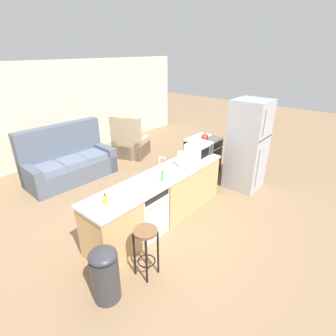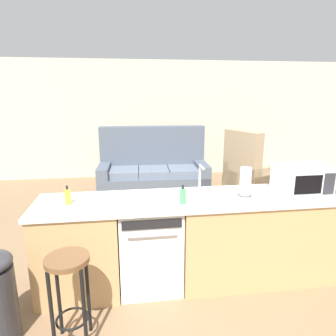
{
  "view_description": "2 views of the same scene",
  "coord_description": "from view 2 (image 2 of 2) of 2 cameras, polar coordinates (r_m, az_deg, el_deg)",
  "views": [
    {
      "loc": [
        -2.79,
        -2.64,
        2.86
      ],
      "look_at": [
        0.45,
        0.08,
        0.92
      ],
      "focal_mm": 28.0,
      "sensor_mm": 36.0,
      "label": 1
    },
    {
      "loc": [
        -0.45,
        -2.68,
        1.88
      ],
      "look_at": [
        0.02,
        0.66,
        1.04
      ],
      "focal_mm": 32.0,
      "sensor_mm": 36.0,
      "label": 2
    }
  ],
  "objects": [
    {
      "name": "ground_plane",
      "position": [
        3.3,
        1.26,
        -20.67
      ],
      "size": [
        24.0,
        24.0,
        0.0
      ],
      "primitive_type": "plane",
      "color": "#896B4C"
    },
    {
      "name": "wall_back",
      "position": [
        6.94,
        -1.85,
        9.23
      ],
      "size": [
        10.0,
        0.06,
        2.6
      ],
      "color": "beige",
      "rests_on": "ground_plane"
    },
    {
      "name": "kitchen_counter",
      "position": [
        3.13,
        5.76,
        -13.89
      ],
      "size": [
        2.94,
        0.66,
        0.9
      ],
      "color": "tan",
      "rests_on": "ground_plane"
    },
    {
      "name": "dishwasher",
      "position": [
        3.06,
        -3.48,
        -14.52
      ],
      "size": [
        0.58,
        0.61,
        0.84
      ],
      "color": "white",
      "rests_on": "ground_plane"
    },
    {
      "name": "microwave",
      "position": [
        3.3,
        24.16,
        -1.97
      ],
      "size": [
        0.5,
        0.37,
        0.28
      ],
      "color": "white",
      "rests_on": "kitchen_counter"
    },
    {
      "name": "sink_faucet",
      "position": [
        2.99,
        6.12,
        -2.54
      ],
      "size": [
        0.07,
        0.18,
        0.3
      ],
      "color": "silver",
      "rests_on": "kitchen_counter"
    },
    {
      "name": "paper_towel_roll",
      "position": [
        3.02,
        14.52,
        -2.62
      ],
      "size": [
        0.14,
        0.14,
        0.28
      ],
      "color": "#4C4C51",
      "rests_on": "kitchen_counter"
    },
    {
      "name": "soap_bottle",
      "position": [
        2.74,
        2.84,
        -5.32
      ],
      "size": [
        0.06,
        0.06,
        0.18
      ],
      "color": "#4CB266",
      "rests_on": "kitchen_counter"
    },
    {
      "name": "dish_soap_bottle",
      "position": [
        2.87,
        -18.57,
        -5.18
      ],
      "size": [
        0.06,
        0.06,
        0.18
      ],
      "color": "yellow",
      "rests_on": "kitchen_counter"
    },
    {
      "name": "bar_stool",
      "position": [
        2.46,
        -18.34,
        -19.94
      ],
      "size": [
        0.32,
        0.32,
        0.74
      ],
      "color": "brown",
      "rests_on": "ground_plane"
    },
    {
      "name": "couch",
      "position": [
        5.72,
        -2.84,
        -1.05
      ],
      "size": [
        2.04,
        0.98,
        1.27
      ],
      "color": "#515B6B",
      "rests_on": "ground_plane"
    },
    {
      "name": "armchair",
      "position": [
        6.1,
        15.12,
        -1.0
      ],
      "size": [
        1.06,
        1.09,
        1.2
      ],
      "color": "tan",
      "rests_on": "ground_plane"
    }
  ]
}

